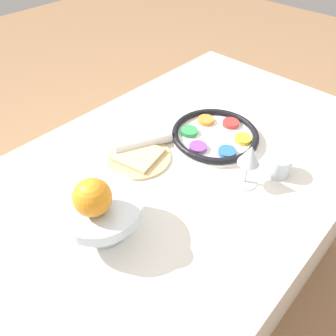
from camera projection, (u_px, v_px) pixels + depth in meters
The scene contains 9 objects.
ground_plane at pixel (175, 287), 1.49m from camera, with size 8.00×8.00×0.00m, color #99704C.
dining_table at pixel (176, 239), 1.23m from camera, with size 1.42×0.85×0.76m.
seder_plate at pixel (216, 136), 1.06m from camera, with size 0.28×0.28×0.03m.
wine_glass at pixel (250, 158), 0.86m from camera, with size 0.07×0.07×0.13m.
fruit_stand at pixel (101, 209), 0.75m from camera, with size 0.20×0.20×0.10m.
orange_fruit at pixel (92, 197), 0.69m from camera, with size 0.08×0.08×0.08m.
bread_plate at pixel (139, 156), 0.99m from camera, with size 0.20×0.20×0.02m.
napkin_roll at pixel (143, 142), 1.02m from camera, with size 0.19×0.12×0.04m.
cup_near at pixel (278, 164), 0.93m from camera, with size 0.08×0.08×0.06m.
Camera 1 is at (0.54, 0.47, 1.42)m, focal length 35.00 mm.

